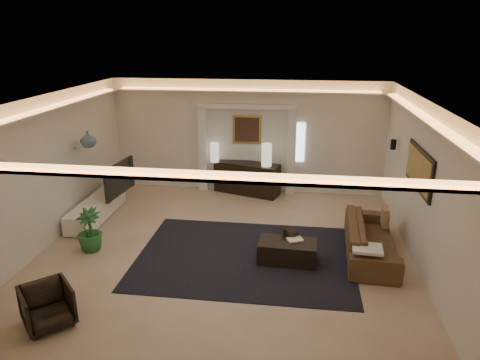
# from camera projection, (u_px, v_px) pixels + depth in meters

# --- Properties ---
(floor) EXTENTS (7.00, 7.00, 0.00)m
(floor) POSITION_uv_depth(u_px,v_px,m) (226.00, 250.00, 8.52)
(floor) COLOR #C2AA8E
(floor) RESTS_ON ground
(ceiling) EXTENTS (7.00, 7.00, 0.00)m
(ceiling) POSITION_uv_depth(u_px,v_px,m) (224.00, 100.00, 7.59)
(ceiling) COLOR white
(ceiling) RESTS_ON ground
(wall_back) EXTENTS (7.00, 0.00, 7.00)m
(wall_back) POSITION_uv_depth(u_px,v_px,m) (247.00, 137.00, 11.34)
(wall_back) COLOR silver
(wall_back) RESTS_ON ground
(wall_front) EXTENTS (7.00, 0.00, 7.00)m
(wall_front) POSITION_uv_depth(u_px,v_px,m) (172.00, 281.00, 4.77)
(wall_front) COLOR silver
(wall_front) RESTS_ON ground
(wall_left) EXTENTS (0.00, 7.00, 7.00)m
(wall_left) POSITION_uv_depth(u_px,v_px,m) (46.00, 172.00, 8.49)
(wall_left) COLOR silver
(wall_left) RESTS_ON ground
(wall_right) EXTENTS (0.00, 7.00, 7.00)m
(wall_right) POSITION_uv_depth(u_px,v_px,m) (424.00, 188.00, 7.62)
(wall_right) COLOR silver
(wall_right) RESTS_ON ground
(cove_soffit) EXTENTS (7.00, 7.00, 0.04)m
(cove_soffit) POSITION_uv_depth(u_px,v_px,m) (224.00, 116.00, 7.68)
(cove_soffit) COLOR silver
(cove_soffit) RESTS_ON ceiling
(daylight_slit) EXTENTS (0.25, 0.03, 1.00)m
(daylight_slit) POSITION_uv_depth(u_px,v_px,m) (300.00, 142.00, 11.19)
(daylight_slit) COLOR white
(daylight_slit) RESTS_ON wall_back
(area_rug) EXTENTS (4.00, 3.00, 0.01)m
(area_rug) POSITION_uv_depth(u_px,v_px,m) (245.00, 256.00, 8.28)
(area_rug) COLOR black
(area_rug) RESTS_ON ground
(pilaster_left) EXTENTS (0.22, 0.20, 2.20)m
(pilaster_left) POSITION_uv_depth(u_px,v_px,m) (203.00, 149.00, 11.51)
(pilaster_left) COLOR silver
(pilaster_left) RESTS_ON ground
(pilaster_right) EXTENTS (0.22, 0.20, 2.20)m
(pilaster_right) POSITION_uv_depth(u_px,v_px,m) (291.00, 152.00, 11.22)
(pilaster_right) COLOR silver
(pilaster_right) RESTS_ON ground
(alcove_header) EXTENTS (2.52, 0.20, 0.12)m
(alcove_header) POSITION_uv_depth(u_px,v_px,m) (247.00, 106.00, 10.99)
(alcove_header) COLOR silver
(alcove_header) RESTS_ON wall_back
(painting_frame) EXTENTS (0.74, 0.04, 0.74)m
(painting_frame) POSITION_uv_depth(u_px,v_px,m) (247.00, 129.00, 11.25)
(painting_frame) COLOR tan
(painting_frame) RESTS_ON wall_back
(painting_canvas) EXTENTS (0.62, 0.02, 0.62)m
(painting_canvas) POSITION_uv_depth(u_px,v_px,m) (247.00, 130.00, 11.23)
(painting_canvas) COLOR #4C2D1E
(painting_canvas) RESTS_ON wall_back
(art_panel_frame) EXTENTS (0.04, 1.64, 0.74)m
(art_panel_frame) POSITION_uv_depth(u_px,v_px,m) (420.00, 169.00, 7.82)
(art_panel_frame) COLOR black
(art_panel_frame) RESTS_ON wall_right
(art_panel_gold) EXTENTS (0.02, 1.50, 0.62)m
(art_panel_gold) POSITION_uv_depth(u_px,v_px,m) (418.00, 169.00, 7.83)
(art_panel_gold) COLOR tan
(art_panel_gold) RESTS_ON wall_right
(wall_sconce) EXTENTS (0.12, 0.12, 0.22)m
(wall_sconce) POSITION_uv_depth(u_px,v_px,m) (393.00, 144.00, 9.63)
(wall_sconce) COLOR black
(wall_sconce) RESTS_ON wall_right
(wall_niche) EXTENTS (0.10, 0.55, 0.04)m
(wall_niche) POSITION_uv_depth(u_px,v_px,m) (82.00, 145.00, 9.74)
(wall_niche) COLOR silver
(wall_niche) RESTS_ON wall_left
(console) EXTENTS (1.76, 1.04, 0.84)m
(console) POSITION_uv_depth(u_px,v_px,m) (247.00, 178.00, 11.44)
(console) COLOR black
(console) RESTS_ON ground
(lamp_left) EXTENTS (0.25, 0.25, 0.50)m
(lamp_left) POSITION_uv_depth(u_px,v_px,m) (215.00, 152.00, 11.33)
(lamp_left) COLOR beige
(lamp_left) RESTS_ON console
(lamp_right) EXTENTS (0.33, 0.33, 0.57)m
(lamp_right) POSITION_uv_depth(u_px,v_px,m) (267.00, 156.00, 10.97)
(lamp_right) COLOR beige
(lamp_right) RESTS_ON console
(media_ledge) EXTENTS (0.56, 2.14, 0.40)m
(media_ledge) POSITION_uv_depth(u_px,v_px,m) (97.00, 209.00, 9.94)
(media_ledge) COLOR white
(media_ledge) RESTS_ON ground
(tv) EXTENTS (1.33, 0.29, 0.76)m
(tv) POSITION_uv_depth(u_px,v_px,m) (114.00, 177.00, 10.17)
(tv) COLOR black
(tv) RESTS_ON media_ledge
(figurine) EXTENTS (0.20, 0.20, 0.41)m
(figurine) POSITION_uv_depth(u_px,v_px,m) (124.00, 177.00, 10.77)
(figurine) COLOR black
(figurine) RESTS_ON media_ledge
(ginger_jar) EXTENTS (0.42, 0.42, 0.35)m
(ginger_jar) POSITION_uv_depth(u_px,v_px,m) (88.00, 139.00, 9.39)
(ginger_jar) COLOR slate
(ginger_jar) RESTS_ON wall_niche
(plant) EXTENTS (0.52, 0.52, 0.85)m
(plant) POSITION_uv_depth(u_px,v_px,m) (89.00, 230.00, 8.41)
(plant) COLOR #26632B
(plant) RESTS_ON ground
(sofa) EXTENTS (2.29, 1.01, 0.66)m
(sofa) POSITION_uv_depth(u_px,v_px,m) (371.00, 239.00, 8.27)
(sofa) COLOR #53342A
(sofa) RESTS_ON ground
(throw_blanket) EXTENTS (0.53, 0.44, 0.05)m
(throw_blanket) POSITION_uv_depth(u_px,v_px,m) (367.00, 249.00, 7.41)
(throw_blanket) COLOR beige
(throw_blanket) RESTS_ON sofa
(throw_pillow) EXTENTS (0.13, 0.38, 0.37)m
(throw_pillow) POSITION_uv_depth(u_px,v_px,m) (385.00, 216.00, 8.70)
(throw_pillow) COLOR #9B714D
(throw_pillow) RESTS_ON sofa
(coffee_table) EXTENTS (1.07, 0.62, 0.39)m
(coffee_table) POSITION_uv_depth(u_px,v_px,m) (287.00, 251.00, 8.05)
(coffee_table) COLOR black
(coffee_table) RESTS_ON ground
(bowl) EXTENTS (0.38, 0.38, 0.08)m
(bowl) POSITION_uv_depth(u_px,v_px,m) (291.00, 233.00, 8.22)
(bowl) COLOR black
(bowl) RESTS_ON coffee_table
(magazine) EXTENTS (0.33, 0.29, 0.03)m
(magazine) POSITION_uv_depth(u_px,v_px,m) (295.00, 239.00, 8.03)
(magazine) COLOR #FFEECC
(magazine) RESTS_ON coffee_table
(armchair) EXTENTS (0.93, 0.93, 0.61)m
(armchair) POSITION_uv_depth(u_px,v_px,m) (47.00, 306.00, 6.27)
(armchair) COLOR #33291B
(armchair) RESTS_ON ground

